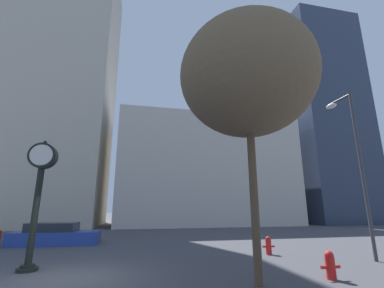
{
  "coord_description": "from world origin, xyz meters",
  "views": [
    {
      "loc": [
        2.05,
        -8.84,
        2.08
      ],
      "look_at": [
        6.27,
        10.8,
        7.05
      ],
      "focal_mm": 24.0,
      "sensor_mm": 36.0,
      "label": 1
    }
  ],
  "objects_px": {
    "car_blue": "(55,235)",
    "street_lamp_right": "(352,147)",
    "street_clock": "(39,183)",
    "fire_hydrant_near": "(330,265)",
    "bare_tree": "(247,77)",
    "fire_hydrant_far": "(268,245)"
  },
  "relations": [
    {
      "from": "car_blue",
      "to": "street_lamp_right",
      "type": "bearing_deg",
      "value": -25.24
    },
    {
      "from": "car_blue",
      "to": "street_lamp_right",
      "type": "xyz_separation_m",
      "value": [
        13.86,
        -7.44,
        4.22
      ]
    },
    {
      "from": "street_lamp_right",
      "to": "street_clock",
      "type": "bearing_deg",
      "value": 176.44
    },
    {
      "from": "fire_hydrant_near",
      "to": "street_lamp_right",
      "type": "bearing_deg",
      "value": 31.54
    },
    {
      "from": "bare_tree",
      "to": "street_lamp_right",
      "type": "bearing_deg",
      "value": 21.37
    },
    {
      "from": "bare_tree",
      "to": "car_blue",
      "type": "bearing_deg",
      "value": 128.68
    },
    {
      "from": "bare_tree",
      "to": "fire_hydrant_far",
      "type": "bearing_deg",
      "value": 58.6
    },
    {
      "from": "fire_hydrant_far",
      "to": "fire_hydrant_near",
      "type": "bearing_deg",
      "value": -93.25
    },
    {
      "from": "fire_hydrant_near",
      "to": "bare_tree",
      "type": "distance_m",
      "value": 6.33
    },
    {
      "from": "street_clock",
      "to": "street_lamp_right",
      "type": "bearing_deg",
      "value": -3.56
    },
    {
      "from": "car_blue",
      "to": "bare_tree",
      "type": "xyz_separation_m",
      "value": [
        7.84,
        -9.8,
        5.74
      ]
    },
    {
      "from": "fire_hydrant_far",
      "to": "street_clock",
      "type": "bearing_deg",
      "value": -172.94
    },
    {
      "from": "street_lamp_right",
      "to": "bare_tree",
      "type": "height_order",
      "value": "bare_tree"
    },
    {
      "from": "car_blue",
      "to": "street_lamp_right",
      "type": "distance_m",
      "value": 16.29
    },
    {
      "from": "street_clock",
      "to": "street_lamp_right",
      "type": "xyz_separation_m",
      "value": [
        12.87,
        -0.8,
        1.78
      ]
    },
    {
      "from": "fire_hydrant_far",
      "to": "car_blue",
      "type": "bearing_deg",
      "value": 152.48
    },
    {
      "from": "fire_hydrant_far",
      "to": "street_lamp_right",
      "type": "xyz_separation_m",
      "value": [
        3.38,
        -1.98,
        4.33
      ]
    },
    {
      "from": "street_clock",
      "to": "bare_tree",
      "type": "distance_m",
      "value": 8.23
    },
    {
      "from": "fire_hydrant_far",
      "to": "street_lamp_right",
      "type": "distance_m",
      "value": 5.84
    },
    {
      "from": "car_blue",
      "to": "fire_hydrant_near",
      "type": "bearing_deg",
      "value": -40.33
    },
    {
      "from": "fire_hydrant_far",
      "to": "bare_tree",
      "type": "relative_size",
      "value": 0.1
    },
    {
      "from": "street_clock",
      "to": "fire_hydrant_far",
      "type": "xyz_separation_m",
      "value": [
        9.49,
        1.18,
        -2.55
      ]
    }
  ]
}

